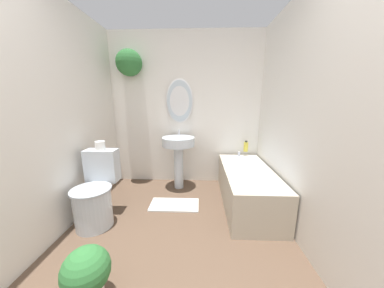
% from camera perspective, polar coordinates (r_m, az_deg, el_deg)
% --- Properties ---
extents(wall_back, '(2.49, 0.39, 2.40)m').
position_cam_1_polar(wall_back, '(3.17, -4.09, 11.75)').
color(wall_back, silver).
rests_on(wall_back, ground_plane).
extents(wall_left, '(0.06, 2.78, 2.40)m').
position_cam_1_polar(wall_left, '(2.32, -36.50, 6.37)').
color(wall_left, silver).
rests_on(wall_left, ground_plane).
extents(wall_right, '(0.06, 2.78, 2.40)m').
position_cam_1_polar(wall_right, '(2.06, 31.11, 6.55)').
color(wall_right, silver).
rests_on(wall_right, ground_plane).
extents(toilet, '(0.41, 0.57, 0.80)m').
position_cam_1_polar(toilet, '(2.46, -26.62, -13.44)').
color(toilet, silver).
rests_on(toilet, ground_plane).
extents(pedestal_sink, '(0.49, 0.49, 0.91)m').
position_cam_1_polar(pedestal_sink, '(2.96, -4.05, -1.67)').
color(pedestal_sink, silver).
rests_on(pedestal_sink, ground_plane).
extents(bathtub, '(0.61, 1.41, 0.56)m').
position_cam_1_polar(bathtub, '(2.70, 15.99, -11.86)').
color(bathtub, '#B2A893').
rests_on(bathtub, ground_plane).
extents(shampoo_bottle, '(0.07, 0.07, 0.17)m').
position_cam_1_polar(shampoo_bottle, '(3.18, 15.67, -0.74)').
color(shampoo_bottle, gold).
rests_on(shampoo_bottle, bathtub).
extents(potted_plant, '(0.31, 0.31, 0.42)m').
position_cam_1_polar(potted_plant, '(1.69, -28.73, -30.61)').
color(potted_plant, silver).
rests_on(potted_plant, ground_plane).
extents(bath_mat, '(0.63, 0.33, 0.02)m').
position_cam_1_polar(bath_mat, '(2.68, -5.22, -17.50)').
color(bath_mat, silver).
rests_on(bath_mat, ground_plane).
extents(toilet_paper_roll, '(0.11, 0.11, 0.10)m').
position_cam_1_polar(toilet_paper_roll, '(2.46, -25.57, -0.41)').
color(toilet_paper_roll, white).
rests_on(toilet_paper_roll, toilet).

